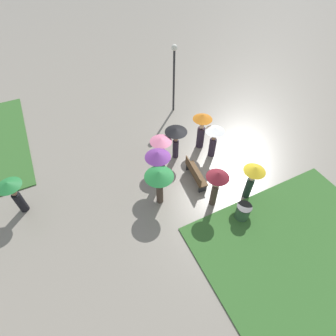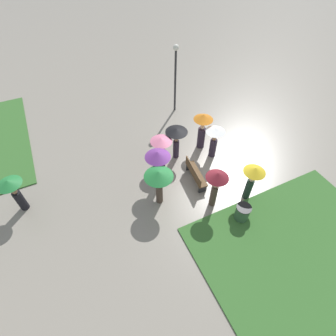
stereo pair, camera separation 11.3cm
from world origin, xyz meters
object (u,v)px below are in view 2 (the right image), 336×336
(park_bench, at_px, (195,174))
(lamp_post, at_px, (175,70))
(crowd_person_purple, at_px, (158,160))
(crowd_person_maroon, at_px, (216,182))
(crowd_person_white, at_px, (215,137))
(trash_bin, at_px, (242,213))
(crowd_person_orange, at_px, (203,126))
(crowd_person_black, at_px, (176,136))
(lone_walker_far_path, at_px, (13,190))
(crowd_person_yellow, at_px, (253,177))
(crowd_person_green, at_px, (159,178))
(crowd_person_pink, at_px, (161,147))

(park_bench, distance_m, lamp_post, 6.15)
(crowd_person_purple, bearing_deg, park_bench, -32.88)
(crowd_person_maroon, bearing_deg, crowd_person_white, 98.64)
(trash_bin, xyz_separation_m, crowd_person_orange, (4.58, -0.71, 0.96))
(crowd_person_black, bearing_deg, lamp_post, -56.24)
(trash_bin, relative_size, crowd_person_purple, 0.39)
(crowd_person_purple, xyz_separation_m, lone_walker_far_path, (1.21, 5.77, -0.28))
(crowd_person_yellow, xyz_separation_m, crowd_person_white, (2.91, -0.02, -0.12))
(crowd_person_yellow, distance_m, crowd_person_green, 3.86)
(trash_bin, bearing_deg, crowd_person_yellow, -46.93)
(crowd_person_purple, height_order, lone_walker_far_path, crowd_person_purple)
(trash_bin, relative_size, crowd_person_pink, 0.46)
(lamp_post, bearing_deg, crowd_person_orange, 175.99)
(lone_walker_far_path, bearing_deg, crowd_person_yellow, -161.44)
(park_bench, xyz_separation_m, crowd_person_black, (1.82, 0.08, 0.87))
(trash_bin, bearing_deg, crowd_person_maroon, 31.01)
(park_bench, relative_size, trash_bin, 2.14)
(crowd_person_black, bearing_deg, crowd_person_orange, -115.81)
(crowd_person_yellow, xyz_separation_m, crowd_person_maroon, (0.33, 1.56, 0.14))
(lamp_post, distance_m, crowd_person_yellow, 7.44)
(crowd_person_yellow, relative_size, crowd_person_green, 0.99)
(crowd_person_orange, bearing_deg, crowd_person_pink, -164.28)
(park_bench, bearing_deg, crowd_person_yellow, -132.58)
(crowd_person_orange, distance_m, crowd_person_maroon, 3.71)
(lamp_post, xyz_separation_m, crowd_person_pink, (-3.93, 2.66, -1.41))
(crowd_person_black, xyz_separation_m, crowd_person_purple, (-1.24, 1.51, 0.18))
(crowd_person_white, bearing_deg, crowd_person_yellow, -63.98)
(crowd_person_purple, height_order, crowd_person_pink, crowd_person_purple)
(lamp_post, height_order, crowd_person_green, lamp_post)
(park_bench, xyz_separation_m, crowd_person_yellow, (-1.82, -1.61, 0.88))
(park_bench, height_order, crowd_person_green, crowd_person_green)
(crowd_person_yellow, bearing_deg, crowd_person_black, 44.05)
(lamp_post, xyz_separation_m, trash_bin, (-8.16, 0.96, -2.19))
(crowd_person_purple, xyz_separation_m, crowd_person_pink, (1.02, -0.62, -0.34))
(crowd_person_green, bearing_deg, park_bench, -51.06)
(crowd_person_black, height_order, crowd_person_maroon, crowd_person_maroon)
(crowd_person_pink, distance_m, crowd_person_orange, 2.44)
(crowd_person_purple, xyz_separation_m, crowd_person_maroon, (-2.06, -1.63, -0.03))
(lamp_post, distance_m, trash_bin, 8.50)
(lamp_post, height_order, crowd_person_purple, lamp_post)
(crowd_person_black, height_order, crowd_person_orange, crowd_person_orange)
(park_bench, bearing_deg, crowd_person_black, 8.31)
(crowd_person_orange, bearing_deg, crowd_person_green, -138.43)
(crowd_person_yellow, bearing_deg, crowd_person_maroon, 97.38)
(crowd_person_purple, distance_m, crowd_person_maroon, 2.63)
(crowd_person_white, distance_m, crowd_person_pink, 2.64)
(crowd_person_maroon, bearing_deg, park_bench, 131.79)
(lone_walker_far_path, bearing_deg, park_bench, -153.21)
(crowd_person_green, bearing_deg, crowd_person_yellow, -83.77)
(crowd_person_orange, bearing_deg, crowd_person_purple, -148.31)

